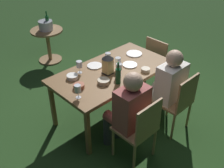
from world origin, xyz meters
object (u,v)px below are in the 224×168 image
wine_glass_e (78,89)px  bowl_bread (79,86)px  person_in_rust (127,110)px  wine_glass_d (79,65)px  plate_a (134,54)px  chair_side_right_b (140,128)px  plate_b (130,65)px  wine_glass_b (118,61)px  side_table (48,40)px  wine_glass_a (119,67)px  chair_side_right_a (178,100)px  plate_c (95,66)px  dining_table (112,74)px  lantern_centerpiece (108,63)px  bowl_dip (72,77)px  bowl_salad (104,81)px  wine_glass_c (108,56)px  chair_head_near (159,60)px  person_in_cream (166,85)px  ice_bucket (46,25)px  green_bottle_on_table (118,76)px  bowl_olives (146,70)px

wine_glass_e → bowl_bread: (-0.13, -0.15, -0.09)m
person_in_rust → wine_glass_d: size_ratio=6.80×
plate_a → chair_side_right_b: bearing=45.2°
chair_side_right_b → plate_b: size_ratio=4.26×
plate_b → wine_glass_b: bearing=-13.6°
side_table → wine_glass_a: bearing=82.6°
chair_side_right_a → bowl_bread: 1.27m
chair_side_right_a → plate_c: size_ratio=4.20×
dining_table → lantern_centerpiece: (0.09, 0.02, 0.21)m
plate_c → bowl_dip: (0.41, 0.04, 0.02)m
wine_glass_e → side_table: (-0.96, -2.20, -0.42)m
dining_table → bowl_dip: bearing=-22.2°
bowl_salad → wine_glass_d: bearing=-82.5°
chair_side_right_b → wine_glass_e: (0.33, -0.66, 0.37)m
wine_glass_c → plate_a: size_ratio=0.73×
chair_side_right_b → plate_a: bearing=-134.8°
dining_table → chair_head_near: size_ratio=1.88×
lantern_centerpiece → plate_c: bearing=-89.4°
wine_glass_c → bowl_bread: size_ratio=1.26×
person_in_cream → bowl_bread: 1.13m
plate_c → bowl_bread: (0.48, 0.27, 0.02)m
bowl_salad → lantern_centerpiece: bearing=-145.9°
person_in_cream → ice_bucket: size_ratio=3.35×
bowl_salad → chair_side_right_a: bearing=134.4°
bowl_bread → side_table: bearing=-112.1°
chair_head_near → bowl_dip: bearing=-7.4°
ice_bucket → wine_glass_c: bearing=84.5°
chair_side_right_a → plate_c: chair_side_right_a is taller
chair_side_right_b → plate_c: 1.14m
dining_table → chair_side_right_b: 0.93m
dining_table → chair_head_near: 1.08m
chair_head_near → green_bottle_on_table: (1.23, 0.28, 0.36)m
wine_glass_c → plate_c: (0.18, -0.08, -0.11)m
wine_glass_e → green_bottle_on_table: bearing=169.2°
chair_side_right_a → wine_glass_a: (0.39, -0.68, 0.37)m
chair_side_right_a → wine_glass_b: size_ratio=5.15×
green_bottle_on_table → bowl_dip: 0.59m
green_bottle_on_table → wine_glass_a: green_bottle_on_table is taller
plate_c → wine_glass_a: bearing=100.1°
bowl_salad → bowl_bread: bearing=-24.6°
chair_side_right_b → wine_glass_a: size_ratio=5.15×
plate_a → bowl_bread: bearing=6.6°
lantern_centerpiece → bowl_salad: lantern_centerpiece is taller
wine_glass_b → plate_a: (-0.48, -0.14, -0.11)m
chair_side_right_a → bowl_olives: bearing=-82.5°
person_in_cream → wine_glass_d: (0.71, -0.89, 0.21)m
wine_glass_a → wine_glass_c: 0.33m
wine_glass_e → plate_a: size_ratio=0.73×
wine_glass_e → person_in_rust: bearing=125.9°
wine_glass_b → bowl_dip: wine_glass_b is taller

